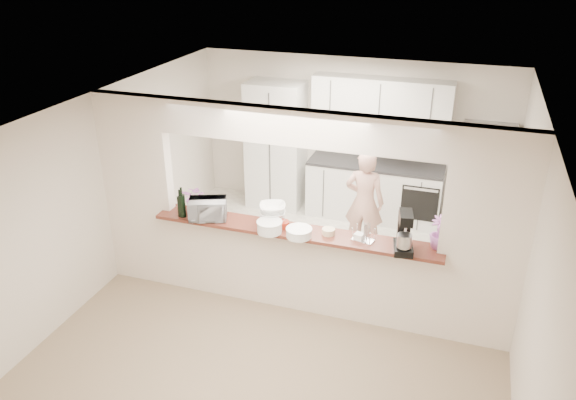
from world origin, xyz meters
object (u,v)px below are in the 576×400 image
at_px(person, 364,203).
at_px(toaster_oven, 208,209).
at_px(refrigerator, 482,183).
at_px(stand_mixer, 404,233).

bearing_deg(person, toaster_oven, 49.36).
bearing_deg(person, refrigerator, -144.15).
xyz_separation_m(stand_mixer, person, (-0.75, 1.74, -0.53)).
height_order(refrigerator, stand_mixer, refrigerator).
bearing_deg(stand_mixer, refrigerator, 73.91).
xyz_separation_m(refrigerator, person, (-1.55, -1.04, -0.09)).
relative_size(toaster_oven, person, 0.29).
distance_m(refrigerator, person, 1.87).
height_order(refrigerator, person, refrigerator).
distance_m(toaster_oven, stand_mixer, 2.31).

